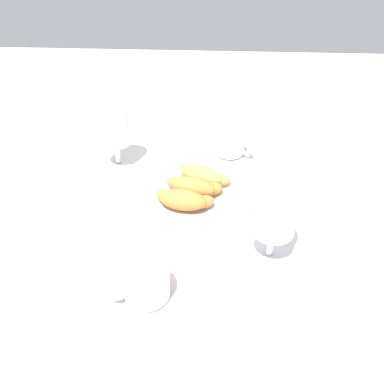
{
  "coord_description": "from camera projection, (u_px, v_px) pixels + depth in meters",
  "views": [
    {
      "loc": [
        0.05,
        -0.7,
        0.54
      ],
      "look_at": [
        0.01,
        -0.01,
        0.03
      ],
      "focal_mm": 37.64,
      "sensor_mm": 36.0,
      "label": 1
    }
  ],
  "objects": [
    {
      "name": "croissant_large",
      "position": [
        183.0,
        200.0,
        0.82
      ],
      "size": [
        0.14,
        0.08,
        0.04
      ],
      "color": "#BC7A38",
      "rests_on": "pastry_plate"
    },
    {
      "name": "coffee_cup_far",
      "position": [
        230.0,
        147.0,
        1.03
      ],
      "size": [
        0.14,
        0.14,
        0.06
      ],
      "color": "silver",
      "rests_on": "ground_plane"
    },
    {
      "name": "juice_glass_right",
      "position": [
        114.0,
        130.0,
        0.96
      ],
      "size": [
        0.08,
        0.08,
        0.14
      ],
      "color": "white",
      "rests_on": "ground_plane"
    },
    {
      "name": "pastry_plate",
      "position": [
        192.0,
        199.0,
        0.88
      ],
      "size": [
        0.26,
        0.26,
        0.02
      ],
      "color": "silver",
      "rests_on": "ground_plane"
    },
    {
      "name": "ground_plane",
      "position": [
        190.0,
        201.0,
        0.89
      ],
      "size": [
        2.2,
        2.2,
        0.0
      ],
      "primitive_type": "plane",
      "color": "silver"
    },
    {
      "name": "juice_glass_left",
      "position": [
        275.0,
        217.0,
        0.7
      ],
      "size": [
        0.08,
        0.08,
        0.14
      ],
      "color": "white",
      "rests_on": "ground_plane"
    },
    {
      "name": "croissant_small",
      "position": [
        192.0,
        187.0,
        0.86
      ],
      "size": [
        0.13,
        0.08,
        0.04
      ],
      "color": "#BC7A38",
      "rests_on": "pastry_plate"
    },
    {
      "name": "croissant_extra",
      "position": [
        201.0,
        175.0,
        0.9
      ],
      "size": [
        0.13,
        0.1,
        0.04
      ],
      "color": "#D6994C",
      "rests_on": "pastry_plate"
    },
    {
      "name": "coffee_cup_near",
      "position": [
        146.0,
        287.0,
        0.66
      ],
      "size": [
        0.14,
        0.14,
        0.06
      ],
      "color": "silver",
      "rests_on": "ground_plane"
    }
  ]
}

